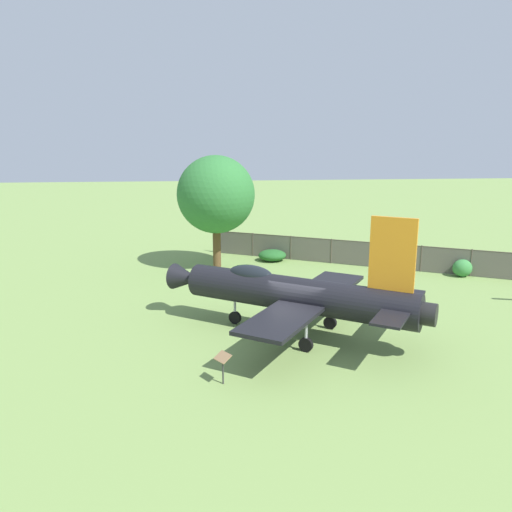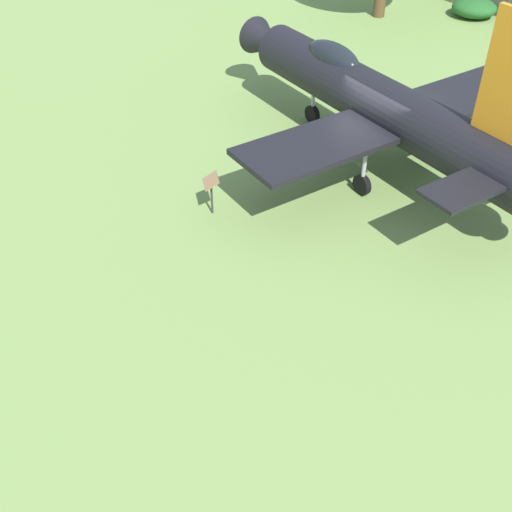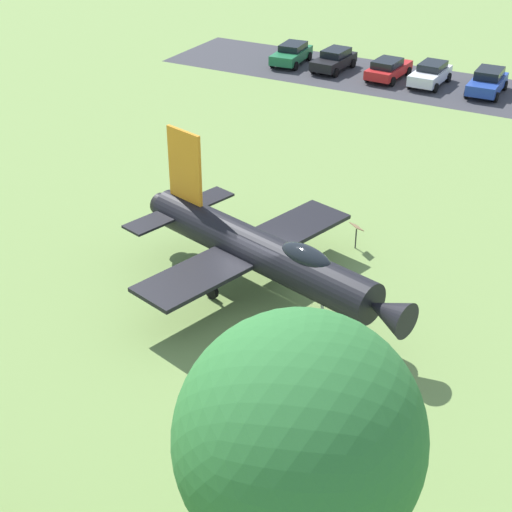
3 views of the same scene
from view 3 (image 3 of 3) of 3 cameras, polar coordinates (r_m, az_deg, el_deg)
The scene contains 10 objects.
ground_plane at distance 30.13m, azimuth 0.17°, elevation -2.75°, with size 200.00×200.00×0.00m, color #75934C.
parking_strip at distance 56.29m, azimuth 9.23°, elevation 12.69°, with size 31.71×8.00×0.00m, color #38383D.
display_jet at distance 28.94m, azimuth 0.63°, elevation 0.27°, with size 9.36×11.37×5.58m.
shade_tree at distance 16.45m, azimuth 3.17°, elevation -13.07°, with size 5.53×5.24×7.67m.
info_plaque at distance 33.08m, azimuth 7.34°, elevation 1.88°, with size 0.72×0.66×1.14m.
parked_car_blue at distance 54.27m, azimuth 16.54°, elevation 12.10°, with size 4.55×3.09×1.56m.
parked_car_white at distance 55.16m, azimuth 12.61°, elevation 12.85°, with size 4.39×3.14×1.47m.
parked_car_red at distance 55.89m, azimuth 9.63°, elevation 13.33°, with size 4.55×3.34×1.42m.
parked_car_black at distance 57.46m, azimuth 5.72°, elevation 14.07°, with size 4.47×3.23×1.46m.
parked_car_green at distance 58.83m, azimuth 2.61°, elevation 14.54°, with size 4.49×2.84×1.43m.
Camera 3 is at (-25.10, -3.85, 16.22)m, focal length 54.82 mm.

